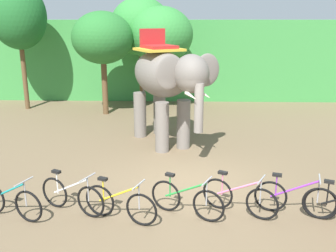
% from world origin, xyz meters
% --- Properties ---
extents(ground_plane, '(80.00, 80.00, 0.00)m').
position_xyz_m(ground_plane, '(0.00, 0.00, 0.00)').
color(ground_plane, brown).
extents(foliage_hedge, '(36.00, 6.00, 4.04)m').
position_xyz_m(foliage_hedge, '(0.00, 13.21, 2.02)').
color(foliage_hedge, '#3D8E42').
rests_on(foliage_hedge, ground).
extents(tree_right, '(2.44, 2.44, 5.69)m').
position_xyz_m(tree_right, '(-7.42, 8.36, 4.20)').
color(tree_right, brown).
rests_on(tree_right, ground).
extents(tree_center_left, '(2.60, 2.60, 4.42)m').
position_xyz_m(tree_center_left, '(-3.53, 7.49, 3.30)').
color(tree_center_left, brown).
rests_on(tree_center_left, ground).
extents(tree_far_right, '(2.84, 2.84, 5.07)m').
position_xyz_m(tree_far_right, '(-2.06, 9.15, 3.74)').
color(tree_far_right, brown).
rests_on(tree_far_right, ground).
extents(tree_left, '(2.90, 2.90, 4.65)m').
position_xyz_m(tree_left, '(-1.12, 8.44, 3.38)').
color(tree_left, brown).
rests_on(tree_left, ground).
extents(elephant, '(3.15, 4.09, 3.78)m').
position_xyz_m(elephant, '(-0.72, 3.30, 2.20)').
color(elephant, slate).
rests_on(elephant, ground).
extents(bike_teal, '(1.62, 0.74, 0.92)m').
position_xyz_m(bike_teal, '(-3.82, -1.67, 0.39)').
color(bike_teal, black).
rests_on(bike_teal, ground).
extents(bike_white, '(1.57, 0.82, 0.92)m').
position_xyz_m(bike_white, '(-2.56, -1.40, 0.39)').
color(bike_white, black).
rests_on(bike_white, ground).
extents(bike_yellow, '(1.61, 0.76, 0.92)m').
position_xyz_m(bike_yellow, '(-1.46, -1.73, 0.39)').
color(bike_yellow, black).
rests_on(bike_yellow, ground).
extents(bike_green, '(1.56, 0.84, 0.92)m').
position_xyz_m(bike_green, '(-0.07, -1.49, 0.39)').
color(bike_green, black).
rests_on(bike_green, ground).
extents(bike_pink, '(1.53, 0.87, 0.92)m').
position_xyz_m(bike_pink, '(1.06, -1.36, 0.39)').
color(bike_pink, black).
rests_on(bike_pink, ground).
extents(bike_purple, '(1.65, 0.66, 0.92)m').
position_xyz_m(bike_purple, '(2.24, -1.37, 0.39)').
color(bike_purple, black).
rests_on(bike_purple, ground).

